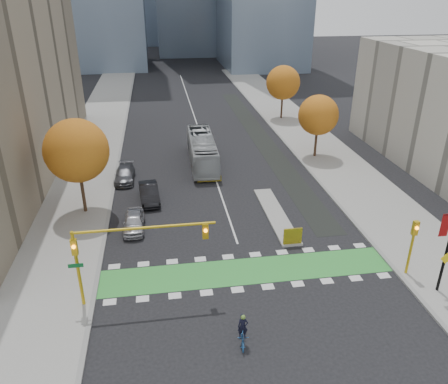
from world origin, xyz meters
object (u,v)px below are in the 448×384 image
object	(u,v)px
parked_car_c	(125,174)
tree_east_near	(318,115)
tree_west	(77,151)
traffic_signal_east	(413,240)
hazard_board	(293,236)
parked_car_b	(149,193)
traffic_signal_west	(121,246)
bus	(202,150)
tree_east_far	(283,83)
cyclist	(243,334)
parked_car_a	(134,222)

from	to	relation	value
parked_car_c	tree_east_near	bearing A→B (deg)	11.23
tree_west	traffic_signal_east	world-z (taller)	tree_west
hazard_board	parked_car_b	world-z (taller)	parked_car_b
traffic_signal_west	bus	distance (m)	23.65
tree_west	tree_east_far	distance (m)	35.73
traffic_signal_east	bus	bearing A→B (deg)	116.85
tree_east_far	traffic_signal_east	size ratio (longest dim) A/B	1.87
tree_east_near	cyclist	size ratio (longest dim) A/B	3.58
tree_east_near	tree_east_far	xyz separation A→B (m)	(0.50, 16.00, 0.38)
tree_east_far	parked_car_a	size ratio (longest dim) A/B	1.89
tree_east_far	cyclist	xyz separation A→B (m)	(-14.07, -43.03, -4.58)
tree_east_near	bus	xyz separation A→B (m)	(-12.86, -0.08, -3.31)
traffic_signal_east	traffic_signal_west	bearing A→B (deg)	-179.99
tree_east_near	traffic_signal_east	world-z (taller)	tree_east_near
tree_east_near	parked_car_a	size ratio (longest dim) A/B	1.75
tree_west	tree_east_far	xyz separation A→B (m)	(24.50, 26.00, -0.38)
hazard_board	cyclist	distance (m)	10.78
tree_east_far	traffic_signal_west	bearing A→B (deg)	-117.95
bus	parked_car_b	distance (m)	10.25
tree_west	tree_east_far	world-z (taller)	tree_west
traffic_signal_east	parked_car_a	size ratio (longest dim) A/B	1.01
hazard_board	parked_car_c	world-z (taller)	hazard_board
hazard_board	traffic_signal_east	world-z (taller)	traffic_signal_east
bus	parked_car_c	xyz separation A→B (m)	(-8.14, -3.47, -0.89)
traffic_signal_west	tree_east_near	bearing A→B (deg)	48.48
parked_car_c	bus	bearing A→B (deg)	24.72
traffic_signal_east	parked_car_b	size ratio (longest dim) A/B	0.89
tree_east_far	cyclist	size ratio (longest dim) A/B	3.87
tree_east_far	hazard_board	bearing A→B (deg)	-104.12
traffic_signal_east	cyclist	bearing A→B (deg)	-159.45
parked_car_b	hazard_board	bearing A→B (deg)	-46.29
tree_east_far	traffic_signal_west	world-z (taller)	tree_east_far
tree_east_near	cyclist	xyz separation A→B (m)	(-13.57, -27.03, -4.21)
hazard_board	bus	world-z (taller)	bus
parked_car_a	parked_car_c	distance (m)	10.08
bus	tree_east_near	bearing A→B (deg)	1.54
parked_car_c	traffic_signal_east	bearing A→B (deg)	-42.55
tree_west	parked_car_a	size ratio (longest dim) A/B	2.03
tree_west	cyclist	size ratio (longest dim) A/B	4.17
parked_car_a	parked_car_b	xyz separation A→B (m)	(1.20, 5.00, 0.07)
cyclist	parked_car_a	world-z (taller)	cyclist
bus	parked_car_c	bearing A→B (deg)	-155.74
tree_east_far	bus	distance (m)	21.22
hazard_board	traffic_signal_west	size ratio (longest dim) A/B	0.16
hazard_board	tree_west	world-z (taller)	tree_west
tree_east_near	parked_car_c	distance (m)	21.71
traffic_signal_east	parked_car_b	world-z (taller)	traffic_signal_east
tree_east_far	parked_car_a	world-z (taller)	tree_east_far
parked_car_c	tree_east_far	bearing A→B (deg)	43.92
parked_car_b	tree_east_far	bearing A→B (deg)	47.07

